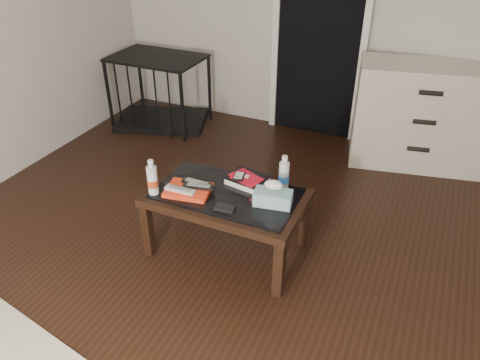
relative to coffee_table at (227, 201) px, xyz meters
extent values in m
plane|color=black|center=(0.38, -0.42, -0.40)|extent=(5.00, 5.00, 0.00)
cube|color=black|center=(-0.02, 2.05, 0.60)|extent=(0.80, 0.05, 2.00)
cube|color=silver|center=(-0.44, 2.02, 0.60)|extent=(0.06, 0.04, 2.04)
cube|color=silver|center=(0.40, 2.02, 0.60)|extent=(0.06, 0.04, 2.04)
cube|color=black|center=(-0.46, -0.26, -0.20)|extent=(0.06, 0.06, 0.40)
cube|color=black|center=(0.46, -0.26, -0.20)|extent=(0.06, 0.06, 0.40)
cube|color=black|center=(-0.46, 0.26, -0.20)|extent=(0.06, 0.06, 0.40)
cube|color=black|center=(0.46, 0.26, -0.20)|extent=(0.06, 0.06, 0.40)
cube|color=black|center=(0.00, 0.00, 0.03)|extent=(1.00, 0.60, 0.05)
cube|color=black|center=(0.00, 0.00, 0.06)|extent=(0.90, 0.50, 0.01)
cube|color=beige|center=(1.04, 1.81, 0.05)|extent=(1.27, 0.73, 0.90)
cylinder|color=black|center=(1.04, 1.55, -0.15)|extent=(0.18, 0.07, 0.04)
cylinder|color=black|center=(1.04, 1.55, 0.10)|extent=(0.18, 0.07, 0.04)
cylinder|color=black|center=(1.04, 1.55, 0.35)|extent=(0.18, 0.07, 0.04)
cube|color=black|center=(-1.52, 1.58, -0.37)|extent=(1.05, 0.86, 0.06)
cube|color=black|center=(-1.52, 1.58, 0.30)|extent=(1.05, 0.86, 0.02)
cube|color=black|center=(-1.95, 1.30, -0.05)|extent=(0.03, 0.03, 0.70)
cube|color=black|center=(-1.09, 1.30, -0.05)|extent=(0.03, 0.03, 0.70)
cube|color=black|center=(-1.95, 1.86, -0.05)|extent=(0.03, 0.03, 0.70)
cube|color=black|center=(-1.09, 1.86, -0.05)|extent=(0.03, 0.03, 0.70)
cube|color=red|center=(-0.23, -0.10, 0.08)|extent=(0.31, 0.25, 0.03)
cube|color=#B7B6BC|center=(-0.26, -0.15, 0.11)|extent=(0.20, 0.06, 0.02)
cube|color=black|center=(-0.17, -0.06, 0.11)|extent=(0.21, 0.09, 0.02)
cube|color=black|center=(-0.20, -0.03, 0.11)|extent=(0.20, 0.05, 0.02)
cube|color=black|center=(0.07, 0.16, 0.09)|extent=(0.28, 0.24, 0.05)
cube|color=red|center=(0.06, 0.15, 0.11)|extent=(0.23, 0.20, 0.01)
cube|color=black|center=(0.03, 0.12, 0.12)|extent=(0.08, 0.11, 0.02)
cube|color=black|center=(0.22, -0.04, 0.08)|extent=(0.10, 0.09, 0.02)
cube|color=black|center=(0.07, -0.17, 0.07)|extent=(0.13, 0.08, 0.02)
cylinder|color=silver|center=(-0.42, -0.19, 0.18)|extent=(0.08, 0.08, 0.24)
cylinder|color=silver|center=(0.31, 0.19, 0.18)|extent=(0.08, 0.08, 0.24)
cube|color=teal|center=(0.31, 0.00, 0.11)|extent=(0.25, 0.16, 0.09)
camera|label=1|loc=(1.10, -2.24, 1.70)|focal=35.00mm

